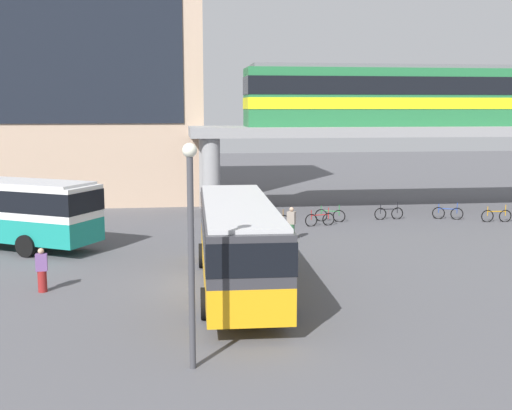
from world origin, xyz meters
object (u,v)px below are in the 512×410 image
object	(u,v)px
train	(394,95)
pedestrian_near_building	(291,225)
bicycle_black	(389,213)
station_building	(14,54)
pedestrian_waiting_near_stop	(42,271)
bicycle_green	(330,215)
bicycle_brown	(274,221)
bicycle_red	(320,220)
bus_main	(238,236)
bicycle_blue	(448,213)
bicycle_orange	(496,216)

from	to	relation	value
train	pedestrian_near_building	bearing A→B (deg)	-132.87
bicycle_black	pedestrian_near_building	bearing A→B (deg)	-143.02
station_building	pedestrian_waiting_near_stop	bearing A→B (deg)	-75.69
bicycle_green	bicycle_brown	distance (m)	3.83
bicycle_red	bus_main	bearing A→B (deg)	-115.52
bicycle_brown	pedestrian_near_building	distance (m)	3.47
bicycle_red	train	bearing A→B (deg)	41.50
station_building	bicycle_black	bearing A→B (deg)	-25.88
bicycle_blue	bus_main	bearing A→B (deg)	-136.04
bicycle_red	bicycle_brown	world-z (taller)	same
train	bicycle_brown	size ratio (longest dim) A/B	10.64
pedestrian_waiting_near_stop	station_building	bearing A→B (deg)	104.31
station_building	train	distance (m)	26.32
station_building	bicycle_red	size ratio (longest dim) A/B	14.69
bicycle_black	bicycle_blue	xyz separation A→B (m)	(3.50, -0.36, 0.00)
train	bicycle_brown	bearing A→B (deg)	-147.70
bicycle_green	bicycle_blue	size ratio (longest dim) A/B	1.00
bicycle_red	bicycle_green	bearing A→B (deg)	54.55
bus_main	bicycle_green	bearing A→B (deg)	63.46
bus_main	station_building	bearing A→B (deg)	117.75
train	bus_main	size ratio (longest dim) A/B	1.72
station_building	bicycle_red	distance (m)	25.12
station_building	bicycle_blue	distance (m)	31.19
bicycle_blue	pedestrian_waiting_near_stop	xyz separation A→B (m)	(-20.86, -12.68, 0.39)
bicycle_blue	bicycle_red	bearing A→B (deg)	-171.71
bicycle_black	bicycle_red	bearing A→B (deg)	-161.31
bicycle_red	bicycle_brown	distance (m)	2.66
bicycle_orange	bicycle_blue	world-z (taller)	same
bicycle_orange	pedestrian_near_building	size ratio (longest dim) A/B	1.07
bus_main	bicycle_blue	distance (m)	19.32
station_building	bicycle_orange	world-z (taller)	station_building
train	bicycle_black	bearing A→B (deg)	-110.47
station_building	train	xyz separation A→B (m)	(24.98, -7.75, -2.94)
station_building	bicycle_black	distance (m)	28.05
bicycle_brown	pedestrian_waiting_near_stop	world-z (taller)	pedestrian_waiting_near_stop
bicycle_brown	bicycle_blue	distance (m)	10.77
station_building	bicycle_green	world-z (taller)	station_building
station_building	train	world-z (taller)	station_building
train	bicycle_red	bearing A→B (deg)	-138.50
bicycle_red	pedestrian_near_building	xyz separation A→B (m)	(-2.29, -3.60, 0.42)
station_building	train	bearing A→B (deg)	-17.25
train	bicycle_blue	bearing A→B (deg)	-62.40
train	bus_main	bearing A→B (deg)	-123.96
bicycle_red	bicycle_black	world-z (taller)	same
pedestrian_waiting_near_stop	bus_main	bearing A→B (deg)	-5.60
train	bicycle_orange	bearing A→B (deg)	-49.55
bicycle_orange	pedestrian_waiting_near_stop	distance (m)	25.92
bicycle_green	bicycle_orange	bearing A→B (deg)	-7.99
bicycle_orange	bicycle_black	size ratio (longest dim) A/B	1.00
bus_main	pedestrian_waiting_near_stop	distance (m)	7.14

